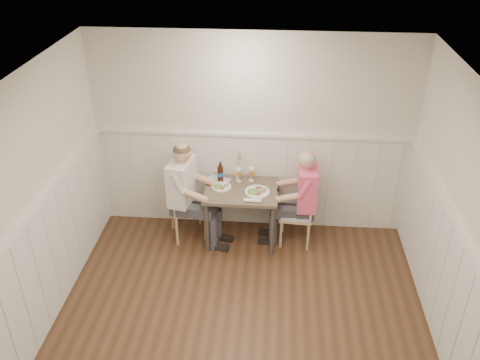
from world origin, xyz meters
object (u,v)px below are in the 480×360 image
(dining_table, at_px, (241,196))
(chair_left, at_px, (183,203))
(diner_cream, at_px, (186,201))
(beer_bottle, at_px, (220,173))
(chair_right, at_px, (300,211))
(man_in_pink, at_px, (303,205))
(grass_vase, at_px, (237,166))

(dining_table, bearing_deg, chair_left, 178.13)
(diner_cream, xyz_separation_m, beer_bottle, (0.41, 0.25, 0.28))
(chair_right, relative_size, chair_left, 0.91)
(chair_right, bearing_deg, diner_cream, -176.95)
(man_in_pink, distance_m, beer_bottle, 1.10)
(man_in_pink, bearing_deg, dining_table, -178.92)
(chair_left, relative_size, grass_vase, 2.16)
(grass_vase, bearing_deg, chair_left, -161.43)
(dining_table, xyz_separation_m, chair_left, (-0.74, 0.02, -0.15))
(diner_cream, bearing_deg, grass_vase, 26.83)
(chair_left, height_order, beer_bottle, beer_bottle)
(beer_bottle, bearing_deg, dining_table, -33.77)
(man_in_pink, bearing_deg, chair_left, 179.63)
(chair_right, bearing_deg, beer_bottle, 170.51)
(chair_right, xyz_separation_m, grass_vase, (-0.82, 0.24, 0.49))
(grass_vase, bearing_deg, man_in_pink, -15.71)
(dining_table, height_order, man_in_pink, man_in_pink)
(diner_cream, relative_size, beer_bottle, 5.20)
(chair_right, relative_size, beer_bottle, 3.12)
(beer_bottle, height_order, grass_vase, grass_vase)
(grass_vase, bearing_deg, chair_right, -16.07)
(chair_right, bearing_deg, chair_left, 179.63)
(chair_right, distance_m, diner_cream, 1.44)
(chair_right, xyz_separation_m, man_in_pink, (0.02, -0.00, 0.10))
(diner_cream, bearing_deg, chair_left, 122.83)
(chair_right, xyz_separation_m, diner_cream, (-1.43, -0.08, 0.13))
(chair_right, xyz_separation_m, beer_bottle, (-1.02, 0.17, 0.41))
(dining_table, xyz_separation_m, diner_cream, (-0.69, -0.06, -0.06))
(man_in_pink, relative_size, diner_cream, 0.94)
(chair_right, bearing_deg, man_in_pink, -0.28)
(chair_right, distance_m, man_in_pink, 0.10)
(man_in_pink, xyz_separation_m, beer_bottle, (-1.04, 0.17, 0.32))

